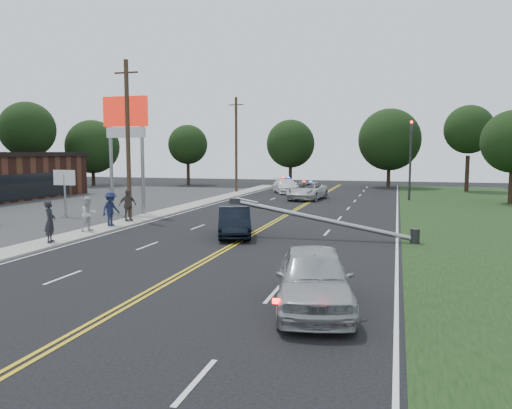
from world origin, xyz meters
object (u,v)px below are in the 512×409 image
(utility_pole_mid, at_px, (128,139))
(bystander_b, at_px, (89,214))
(emergency_b, at_px, (286,186))
(small_sign, at_px, (64,182))
(fallen_streetlight, at_px, (332,221))
(bystander_c, at_px, (111,209))
(bystander_a, at_px, (50,221))
(utility_pole_far, at_px, (236,144))
(crashed_sedan, at_px, (234,222))
(bystander_d, at_px, (128,205))
(waiting_sedan, at_px, (314,278))
(pylon_sign, at_px, (126,127))
(traffic_signal, at_px, (411,153))
(emergency_a, at_px, (307,191))

(utility_pole_mid, bearing_deg, bystander_b, -81.98)
(emergency_b, bearing_deg, small_sign, -136.70)
(fallen_streetlight, relative_size, bystander_c, 4.85)
(utility_pole_mid, relative_size, bystander_a, 5.12)
(utility_pole_far, relative_size, crashed_sedan, 2.23)
(utility_pole_far, bearing_deg, bystander_d, -88.22)
(waiting_sedan, xyz_separation_m, emergency_b, (-9.10, 37.77, -0.07))
(crashed_sedan, bearing_deg, bystander_a, -167.36)
(pylon_sign, height_order, emergency_b, pylon_sign)
(traffic_signal, relative_size, crashed_sedan, 1.57)
(emergency_a, bearing_deg, bystander_c, -104.98)
(small_sign, distance_m, waiting_sedan, 24.35)
(small_sign, distance_m, bystander_c, 6.82)
(bystander_d, bearing_deg, emergency_b, 19.41)
(fallen_streetlight, bearing_deg, bystander_b, -172.99)
(waiting_sedan, bearing_deg, bystander_d, 123.42)
(waiting_sedan, bearing_deg, utility_pole_far, 99.47)
(fallen_streetlight, bearing_deg, utility_pole_mid, 163.36)
(bystander_a, bearing_deg, emergency_b, -30.90)
(emergency_b, bearing_deg, fallen_streetlight, -95.93)
(waiting_sedan, distance_m, bystander_a, 14.60)
(pylon_sign, bearing_deg, bystander_c, -68.70)
(small_sign, height_order, utility_pole_far, utility_pole_far)
(utility_pole_far, relative_size, bystander_a, 5.12)
(bystander_d, bearing_deg, crashed_sedan, -80.49)
(bystander_b, distance_m, bystander_d, 4.06)
(fallen_streetlight, height_order, bystander_a, bystander_a)
(crashed_sedan, relative_size, bystander_d, 2.31)
(emergency_b, bearing_deg, traffic_signal, -44.04)
(small_sign, relative_size, utility_pole_far, 0.31)
(traffic_signal, bearing_deg, bystander_c, -127.63)
(small_sign, xyz_separation_m, bystander_a, (5.84, -8.94, -1.24))
(utility_pole_mid, relative_size, bystander_d, 5.13)
(waiting_sedan, bearing_deg, emergency_b, 91.90)
(emergency_b, bearing_deg, emergency_a, -85.09)
(utility_pole_mid, bearing_deg, emergency_a, 62.14)
(fallen_streetlight, xyz_separation_m, utility_pole_mid, (-13.39, 4.00, 4.17))
(traffic_signal, relative_size, bystander_a, 3.61)
(bystander_a, bearing_deg, fallen_streetlight, -91.61)
(small_sign, distance_m, utility_pole_far, 22.68)
(fallen_streetlight, bearing_deg, small_sign, 167.60)
(small_sign, height_order, bystander_d, small_sign)
(pylon_sign, relative_size, emergency_b, 1.49)
(pylon_sign, xyz_separation_m, emergency_a, (9.91, 14.29, -5.20))
(utility_pole_mid, height_order, bystander_d, utility_pole_mid)
(traffic_signal, xyz_separation_m, crashed_sedan, (-9.00, -22.37, -3.47))
(small_sign, bearing_deg, bystander_c, -32.20)
(emergency_b, relative_size, bystander_d, 2.76)
(traffic_signal, xyz_separation_m, utility_pole_far, (-17.50, 4.00, 0.88))
(emergency_b, height_order, bystander_a, bystander_a)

